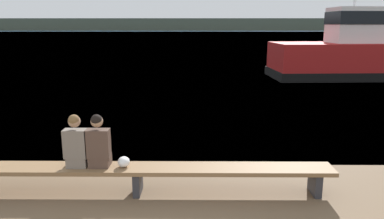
{
  "coord_description": "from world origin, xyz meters",
  "views": [
    {
      "loc": [
        0.94,
        -2.95,
        2.93
      ],
      "look_at": [
        0.87,
        6.22,
        0.84
      ],
      "focal_mm": 35.0,
      "sensor_mm": 36.0,
      "label": 1
    }
  ],
  "objects_px": {
    "tugboat_red": "(349,56)",
    "shopping_bag": "(124,162)",
    "person_left": "(76,144)",
    "person_right": "(98,144)",
    "bench_main": "(137,171)"
  },
  "relations": [
    {
      "from": "bench_main",
      "to": "person_left",
      "type": "distance_m",
      "value": 1.16
    },
    {
      "from": "bench_main",
      "to": "shopping_bag",
      "type": "bearing_deg",
      "value": -178.9
    },
    {
      "from": "bench_main",
      "to": "tugboat_red",
      "type": "distance_m",
      "value": 17.8
    },
    {
      "from": "tugboat_red",
      "to": "person_left",
      "type": "bearing_deg",
      "value": 141.68
    },
    {
      "from": "shopping_bag",
      "to": "person_right",
      "type": "bearing_deg",
      "value": 179.64
    },
    {
      "from": "person_left",
      "to": "shopping_bag",
      "type": "relative_size",
      "value": 3.97
    },
    {
      "from": "bench_main",
      "to": "shopping_bag",
      "type": "height_order",
      "value": "shopping_bag"
    },
    {
      "from": "person_left",
      "to": "shopping_bag",
      "type": "height_order",
      "value": "person_left"
    },
    {
      "from": "bench_main",
      "to": "person_right",
      "type": "bearing_deg",
      "value": -179.84
    },
    {
      "from": "person_left",
      "to": "person_right",
      "type": "distance_m",
      "value": 0.38
    },
    {
      "from": "person_left",
      "to": "person_right",
      "type": "bearing_deg",
      "value": -0.01
    },
    {
      "from": "shopping_bag",
      "to": "tugboat_red",
      "type": "distance_m",
      "value": 17.92
    },
    {
      "from": "tugboat_red",
      "to": "shopping_bag",
      "type": "bearing_deg",
      "value": 143.8
    },
    {
      "from": "bench_main",
      "to": "person_right",
      "type": "xyz_separation_m",
      "value": [
        -0.66,
        -0.0,
        0.51
      ]
    },
    {
      "from": "shopping_bag",
      "to": "tugboat_red",
      "type": "height_order",
      "value": "tugboat_red"
    }
  ]
}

